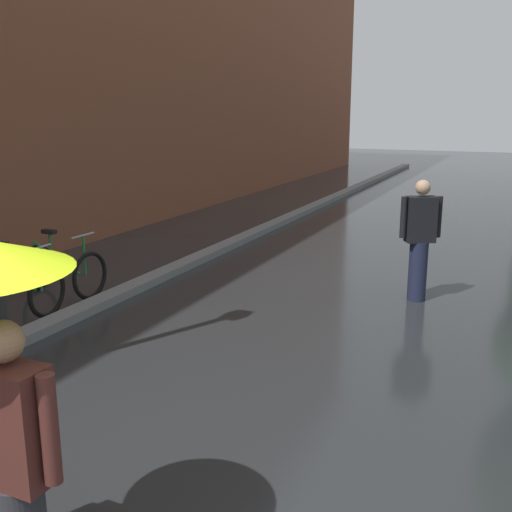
{
  "coord_description": "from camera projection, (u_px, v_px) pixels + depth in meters",
  "views": [
    {
      "loc": [
        2.05,
        -1.54,
        2.68
      ],
      "look_at": [
        -0.17,
        3.49,
        1.35
      ],
      "focal_mm": 42.94,
      "sensor_mm": 36.0,
      "label": 1
    }
  ],
  "objects": [
    {
      "name": "parked_bicycle_3",
      "position": [
        63.0,
        270.0,
        8.96
      ],
      "size": [
        1.11,
        0.74,
        0.96
      ],
      "color": "black",
      "rests_on": "ground"
    },
    {
      "name": "parked_bicycle_2",
      "position": [
        16.0,
        286.0,
        8.16
      ],
      "size": [
        1.11,
        0.74,
        0.96
      ],
      "color": "black",
      "rests_on": "ground"
    },
    {
      "name": "pedestrian_walking_midground",
      "position": [
        420.0,
        240.0,
        8.58
      ],
      "size": [
        0.53,
        0.39,
        1.72
      ],
      "color": "#1E233D",
      "rests_on": "ground"
    },
    {
      "name": "kerb_strip",
      "position": [
        249.0,
        235.0,
        12.94
      ],
      "size": [
        0.3,
        36.0,
        0.12
      ],
      "primitive_type": "cube",
      "color": "slate",
      "rests_on": "ground"
    }
  ]
}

